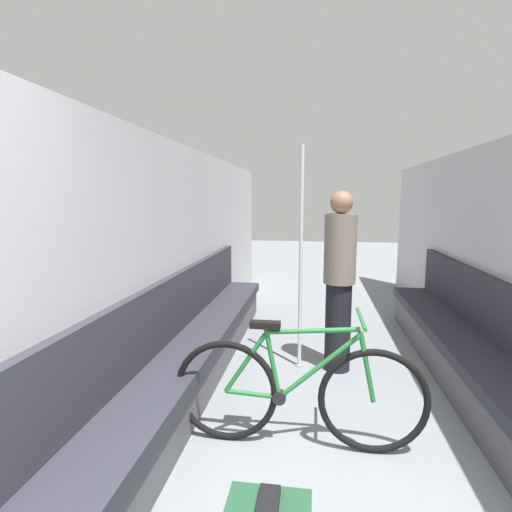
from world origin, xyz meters
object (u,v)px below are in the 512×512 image
at_px(bench_seat_row_left, 195,346).
at_px(bicycle, 297,393).
at_px(bench_seat_row_right, 478,362).
at_px(grab_pole_near, 301,262).
at_px(passenger_standing, 339,280).

distance_m(bench_seat_row_left, bicycle, 1.32).
xyz_separation_m(bench_seat_row_right, grab_pole_near, (-1.48, 0.42, 0.74)).
relative_size(grab_pole_near, passenger_standing, 1.25).
height_order(bench_seat_row_left, grab_pole_near, grab_pole_near).
distance_m(bench_seat_row_left, bench_seat_row_right, 2.42).
height_order(bench_seat_row_left, passenger_standing, passenger_standing).
bearing_deg(bench_seat_row_left, passenger_standing, 17.36).
bearing_deg(bench_seat_row_left, bench_seat_row_right, 0.00).
distance_m(bench_seat_row_left, passenger_standing, 1.48).
height_order(bicycle, grab_pole_near, grab_pole_near).
relative_size(bench_seat_row_right, bicycle, 2.64).
bearing_deg(grab_pole_near, bench_seat_row_right, -15.77).
bearing_deg(grab_pole_near, passenger_standing, -1.88).
xyz_separation_m(bench_seat_row_left, grab_pole_near, (0.93, 0.42, 0.74)).
relative_size(bench_seat_row_left, grab_pole_near, 2.07).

